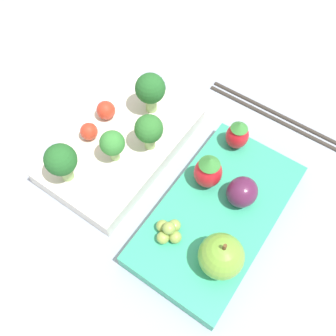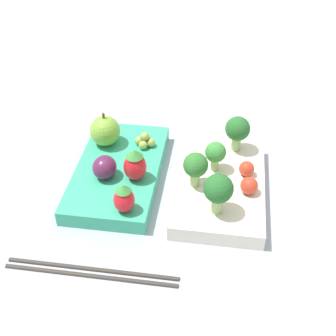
# 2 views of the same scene
# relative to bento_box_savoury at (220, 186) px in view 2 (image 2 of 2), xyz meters

# --- Properties ---
(ground_plane) EXTENTS (4.00, 4.00, 0.00)m
(ground_plane) POSITION_rel_bento_box_savoury_xyz_m (0.01, -0.08, -0.01)
(ground_plane) COLOR #939EB2
(bento_box_savoury) EXTENTS (0.22, 0.15, 0.02)m
(bento_box_savoury) POSITION_rel_bento_box_savoury_xyz_m (0.00, 0.00, 0.00)
(bento_box_savoury) COLOR silver
(bento_box_savoury) RESTS_ON ground_plane
(bento_box_fruit) EXTENTS (0.23, 0.15, 0.02)m
(bento_box_fruit) POSITION_rel_bento_box_savoury_xyz_m (0.01, -0.15, -0.00)
(bento_box_fruit) COLOR #33A87F
(bento_box_fruit) RESTS_ON ground_plane
(broccoli_floret_0) EXTENTS (0.04, 0.04, 0.06)m
(broccoli_floret_0) POSITION_rel_bento_box_savoury_xyz_m (0.06, 0.01, 0.05)
(broccoli_floret_0) COLOR #93B770
(broccoli_floret_0) RESTS_ON bento_box_savoury
(broccoli_floret_1) EXTENTS (0.03, 0.03, 0.05)m
(broccoli_floret_1) POSITION_rel_bento_box_savoury_xyz_m (-0.02, -0.01, 0.04)
(broccoli_floret_1) COLOR #93B770
(broccoli_floret_1) RESTS_ON bento_box_savoury
(broccoli_floret_2) EXTENTS (0.04, 0.04, 0.06)m
(broccoli_floret_2) POSITION_rel_bento_box_savoury_xyz_m (-0.08, 0.01, 0.05)
(broccoli_floret_2) COLOR #93B770
(broccoli_floret_2) RESTS_ON bento_box_savoury
(broccoli_floret_3) EXTENTS (0.03, 0.03, 0.05)m
(broccoli_floret_3) POSITION_rel_bento_box_savoury_xyz_m (0.02, -0.03, 0.04)
(broccoli_floret_3) COLOR #93B770
(broccoli_floret_3) RESTS_ON bento_box_savoury
(cherry_tomato_0) EXTENTS (0.02, 0.02, 0.02)m
(cherry_tomato_0) POSITION_rel_bento_box_savoury_xyz_m (-0.02, 0.03, 0.02)
(cherry_tomato_0) COLOR red
(cherry_tomato_0) RESTS_ON bento_box_savoury
(cherry_tomato_1) EXTENTS (0.02, 0.02, 0.02)m
(cherry_tomato_1) POSITION_rel_bento_box_savoury_xyz_m (0.01, 0.04, 0.02)
(cherry_tomato_1) COLOR red
(cherry_tomato_1) RESTS_ON bento_box_savoury
(apple) EXTENTS (0.05, 0.05, 0.05)m
(apple) POSITION_rel_bento_box_savoury_xyz_m (-0.04, -0.19, 0.03)
(apple) COLOR #70A838
(apple) RESTS_ON bento_box_fruit
(strawberry_0) EXTENTS (0.03, 0.03, 0.04)m
(strawberry_0) POSITION_rel_bento_box_savoury_xyz_m (0.09, -0.11, 0.03)
(strawberry_0) COLOR red
(strawberry_0) RESTS_ON bento_box_fruit
(strawberry_1) EXTENTS (0.03, 0.03, 0.05)m
(strawberry_1) POSITION_rel_bento_box_savoury_xyz_m (0.03, -0.12, 0.03)
(strawberry_1) COLOR red
(strawberry_1) RESTS_ON bento_box_fruit
(plum) EXTENTS (0.04, 0.03, 0.03)m
(plum) POSITION_rel_bento_box_savoury_xyz_m (0.04, -0.16, 0.03)
(plum) COLOR #511E42
(plum) RESTS_ON bento_box_fruit
(grape_cluster) EXTENTS (0.03, 0.03, 0.02)m
(grape_cluster) POSITION_rel_bento_box_savoury_xyz_m (-0.05, -0.13, 0.02)
(grape_cluster) COLOR #8EA84C
(grape_cluster) RESTS_ON bento_box_fruit
(chopsticks_pair) EXTENTS (0.04, 0.21, 0.01)m
(chopsticks_pair) POSITION_rel_bento_box_savoury_xyz_m (0.18, -0.12, -0.01)
(chopsticks_pair) COLOR #332D28
(chopsticks_pair) RESTS_ON ground_plane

